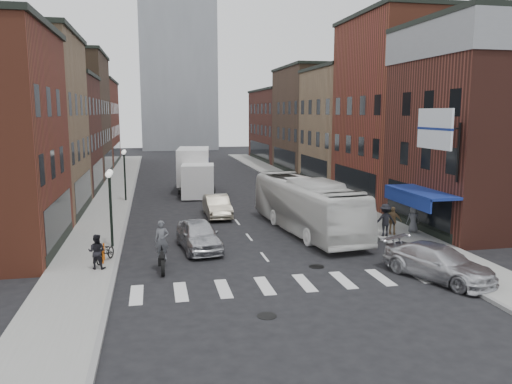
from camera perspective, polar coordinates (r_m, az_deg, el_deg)
ground at (r=23.69m, az=1.53°, el=-8.11°), size 160.00×160.00×0.00m
sidewalk_left at (r=44.68m, az=-15.81°, el=-0.17°), size 3.00×74.00×0.15m
sidewalk_right at (r=46.62m, az=5.50°, el=0.51°), size 3.00×74.00×0.15m
curb_left at (r=44.61m, az=-13.88°, el=-0.20°), size 0.20×74.00×0.16m
curb_right at (r=46.22m, az=3.73°, el=0.36°), size 0.20×74.00×0.16m
crosswalk_stripes at (r=20.93m, az=3.44°, el=-10.48°), size 12.00×2.20×0.01m
bldg_left_mid_a at (r=37.33m, az=-27.13°, el=6.80°), size 10.30×10.20×12.30m
bldg_left_mid_b at (r=47.08m, az=-23.86°, el=6.07°), size 10.30×10.20×10.30m
bldg_left_far_a at (r=57.85m, az=-21.70°, el=8.11°), size 10.30×12.20×13.30m
bldg_left_far_b at (r=71.70m, az=-19.75°, el=7.49°), size 10.30×16.20×11.30m
bldg_right_corner at (r=33.35m, az=25.75°, el=6.74°), size 10.30×9.20×12.30m
bldg_right_mid_a at (r=41.30m, az=17.78°, el=8.87°), size 10.30×10.20×14.30m
bldg_right_mid_b at (r=50.28m, az=12.07°, el=7.36°), size 10.30×10.20×11.30m
bldg_right_far_a at (r=60.50m, az=7.86°, el=8.21°), size 10.30×12.20×12.30m
bldg_right_far_b at (r=73.86m, az=4.18°, el=7.64°), size 10.30×16.20×10.30m
awning_blue at (r=28.64m, az=18.01°, el=-0.15°), size 1.80×5.00×0.78m
billboard_sign at (r=26.43m, az=19.89°, el=6.67°), size 1.52×3.00×3.70m
distant_tower at (r=101.76m, az=-9.12°, el=19.18°), size 14.00×14.00×50.00m
streetlamp_near at (r=26.43m, az=-16.34°, el=-0.18°), size 0.32×1.22×4.11m
streetlamp_far at (r=40.29m, az=-14.81°, el=2.96°), size 0.32×1.22×4.11m
bike_rack at (r=24.32m, az=-17.05°, el=-6.71°), size 0.08×0.68×0.80m
box_truck at (r=43.85m, az=-7.01°, el=2.33°), size 3.34×9.05×3.83m
motorcycle_rider at (r=22.63m, az=-10.69°, el=-6.26°), size 0.67×2.26×2.30m
transit_bus at (r=29.55m, az=5.80°, el=-1.51°), size 3.91×11.64×3.18m
sedan_left_near at (r=25.88m, az=-6.58°, el=-4.91°), size 2.38×4.72×1.54m
sedan_left_far at (r=33.84m, az=-4.47°, el=-1.62°), size 1.60×4.44×1.46m
curb_car at (r=22.68m, az=20.11°, el=-7.57°), size 3.82×5.35×1.44m
parked_bicycle at (r=24.28m, az=-16.82°, el=-6.61°), size 1.17×1.80×0.89m
ped_left_solo at (r=23.25m, az=-17.76°, el=-6.50°), size 0.84×0.60×1.56m
ped_right_a at (r=28.81m, az=14.54°, el=-3.11°), size 1.22×0.69×1.82m
ped_right_b at (r=29.24m, az=15.38°, el=-3.18°), size 1.05×0.90×1.60m
ped_right_c at (r=30.17m, az=17.52°, el=-2.98°), size 0.80×0.56×1.53m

